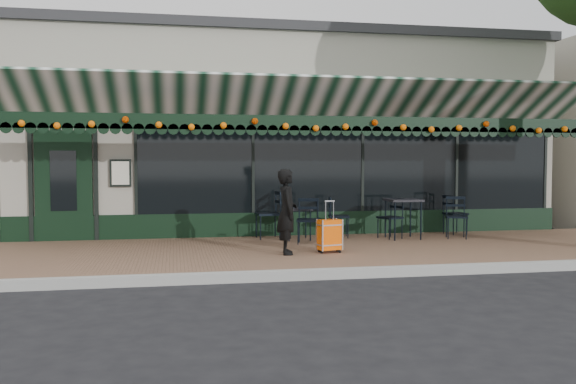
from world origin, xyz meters
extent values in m
plane|color=black|center=(0.00, 0.00, 0.00)|extent=(80.00, 80.00, 0.00)
cube|color=brown|center=(0.00, 2.00, 0.07)|extent=(18.00, 4.00, 0.15)
cube|color=#9E9E99|center=(0.00, -0.08, 0.07)|extent=(18.00, 0.16, 0.15)
cube|color=#A0978A|center=(0.00, 8.00, 2.25)|extent=(12.00, 8.00, 4.50)
cube|color=black|center=(1.20, 3.98, 1.65)|extent=(9.20, 0.04, 2.00)
cube|color=black|center=(-4.80, 3.98, 1.25)|extent=(1.10, 0.07, 2.20)
cube|color=silver|center=(-3.70, 3.94, 1.50)|extent=(0.42, 0.04, 0.55)
cube|color=black|center=(0.00, 2.52, 2.46)|extent=(12.00, 0.03, 0.28)
cylinder|color=orange|center=(0.00, 2.46, 2.44)|extent=(11.60, 0.12, 0.12)
imported|color=black|center=(-0.74, 1.43, 0.88)|extent=(0.40, 0.56, 1.46)
cube|color=#FB5B07|center=(0.01, 1.47, 0.46)|extent=(0.44, 0.31, 0.52)
cube|color=black|center=(0.01, 1.47, 0.18)|extent=(0.44, 0.31, 0.05)
cube|color=silver|center=(0.01, 1.47, 0.89)|extent=(0.18, 0.07, 0.32)
cube|color=black|center=(1.97, 3.03, 0.94)|extent=(0.66, 0.66, 0.04)
cylinder|color=black|center=(1.70, 2.75, 0.54)|extent=(0.03, 0.03, 0.77)
cylinder|color=black|center=(2.25, 2.75, 0.54)|extent=(0.03, 0.03, 0.77)
cylinder|color=black|center=(1.70, 3.31, 0.54)|extent=(0.03, 0.03, 0.77)
cylinder|color=black|center=(2.25, 3.31, 0.54)|extent=(0.03, 0.03, 0.77)
cube|color=black|center=(-0.19, 3.24, 0.77)|extent=(0.52, 0.52, 0.03)
cylinder|color=black|center=(-0.41, 3.03, 0.45)|extent=(0.03, 0.03, 0.61)
cylinder|color=black|center=(0.02, 3.03, 0.45)|extent=(0.03, 0.03, 0.61)
cylinder|color=black|center=(-0.41, 3.46, 0.45)|extent=(0.03, 0.03, 0.61)
cylinder|color=black|center=(0.02, 3.46, 0.45)|extent=(0.03, 0.03, 0.61)
camera|label=1|loc=(-2.65, -8.76, 1.76)|focal=38.00mm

